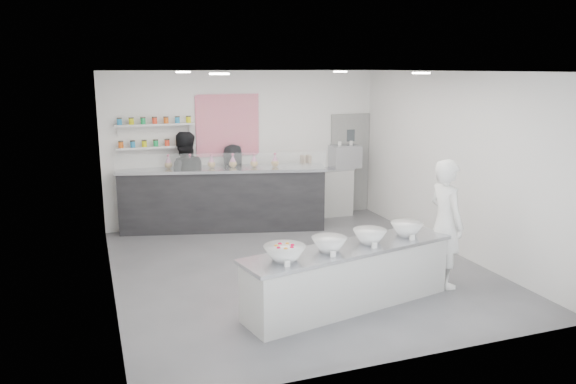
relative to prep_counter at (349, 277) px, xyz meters
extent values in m
plane|color=#515156|center=(-0.12, 1.54, -0.40)|extent=(6.00, 6.00, 0.00)
plane|color=white|center=(-0.12, 1.54, 2.60)|extent=(6.00, 6.00, 0.00)
plane|color=white|center=(-0.12, 4.54, 1.10)|extent=(5.50, 0.00, 5.50)
plane|color=white|center=(-2.87, 1.54, 1.10)|extent=(0.00, 6.00, 6.00)
plane|color=white|center=(2.63, 1.54, 1.10)|extent=(0.00, 6.00, 6.00)
cube|color=gray|center=(2.18, 4.51, 0.65)|extent=(0.88, 0.04, 2.10)
cube|color=#E1093E|center=(-0.47, 4.51, 1.55)|extent=(1.25, 0.03, 1.20)
cube|color=silver|center=(-1.87, 4.44, 1.20)|extent=(1.45, 0.22, 0.04)
cube|color=silver|center=(-1.87, 4.44, 1.62)|extent=(1.45, 0.22, 0.04)
cylinder|color=white|center=(-1.52, 0.54, 2.58)|extent=(0.24, 0.24, 0.02)
cylinder|color=white|center=(1.28, 0.54, 2.58)|extent=(0.24, 0.24, 0.02)
cylinder|color=white|center=(-1.52, 3.14, 2.58)|extent=(0.24, 0.24, 0.02)
cylinder|color=white|center=(1.28, 3.14, 2.58)|extent=(0.24, 0.24, 0.02)
cube|color=beige|center=(0.00, 0.00, 0.00)|extent=(3.04, 1.26, 0.81)
cube|color=black|center=(-0.70, 4.06, 0.20)|extent=(3.94, 1.65, 1.20)
cube|color=white|center=(-0.79, 3.73, 0.96)|extent=(3.71, 0.96, 0.33)
cube|color=beige|center=(1.43, 4.32, 0.10)|extent=(1.35, 0.43, 1.00)
cube|color=#93969E|center=(1.98, 4.32, 0.83)|extent=(0.60, 0.41, 0.46)
imported|color=white|center=(1.59, 0.22, 0.51)|extent=(0.44, 0.67, 1.83)
imported|color=black|center=(-1.39, 4.31, 0.54)|extent=(0.97, 0.78, 1.88)
imported|color=black|center=(-0.43, 4.31, 0.40)|extent=(0.84, 0.59, 1.61)
camera|label=1|loc=(-3.06, -6.18, 2.65)|focal=35.00mm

